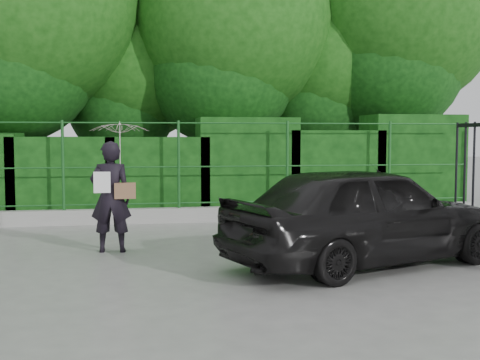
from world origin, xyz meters
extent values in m
plane|color=gray|center=(0.00, 0.00, 0.00)|extent=(80.00, 80.00, 0.00)
cube|color=#9E9E99|center=(0.00, 4.50, 0.15)|extent=(14.00, 0.25, 0.30)
cylinder|color=#19511D|center=(-1.90, 4.50, 1.20)|extent=(0.06, 0.06, 1.80)
cylinder|color=#19511D|center=(0.40, 4.50, 1.20)|extent=(0.06, 0.06, 1.80)
cylinder|color=#19511D|center=(2.70, 4.50, 1.20)|extent=(0.06, 0.06, 1.80)
cylinder|color=#19511D|center=(5.00, 4.50, 1.20)|extent=(0.06, 0.06, 1.80)
cylinder|color=#19511D|center=(0.00, 4.50, 0.40)|extent=(13.60, 0.03, 0.03)
cylinder|color=#19511D|center=(0.00, 4.50, 1.15)|extent=(13.60, 0.03, 0.03)
cylinder|color=#19511D|center=(0.00, 4.50, 2.05)|extent=(13.60, 0.03, 0.03)
cube|color=black|center=(-2.00, 5.50, 0.88)|extent=(2.20, 1.20, 1.77)
cube|color=black|center=(0.00, 5.50, 0.88)|extent=(2.20, 1.20, 1.76)
cube|color=black|center=(2.00, 5.50, 1.10)|extent=(2.20, 1.20, 2.19)
cube|color=black|center=(4.00, 5.50, 0.96)|extent=(2.20, 1.20, 1.91)
cube|color=black|center=(6.00, 5.50, 1.14)|extent=(2.20, 1.20, 2.28)
cylinder|color=black|center=(-3.00, 7.20, 2.25)|extent=(0.36, 0.36, 4.50)
sphere|color=#14470F|center=(-3.00, 7.20, 4.95)|extent=(5.40, 5.40, 5.40)
cylinder|color=black|center=(-0.50, 8.50, 1.62)|extent=(0.36, 0.36, 3.25)
sphere|color=#14470F|center=(-0.50, 8.50, 3.58)|extent=(3.90, 3.90, 3.90)
cylinder|color=black|center=(2.00, 7.50, 2.12)|extent=(0.36, 0.36, 4.25)
sphere|color=#14470F|center=(2.00, 7.50, 4.68)|extent=(5.10, 5.10, 5.10)
cylinder|color=black|center=(4.50, 8.20, 1.75)|extent=(0.36, 0.36, 3.50)
sphere|color=#14470F|center=(4.50, 8.20, 3.85)|extent=(4.20, 4.20, 4.20)
cylinder|color=black|center=(6.50, 7.80, 2.38)|extent=(0.36, 0.36, 4.75)
sphere|color=#14470F|center=(6.50, 7.80, 5.23)|extent=(5.70, 5.70, 5.70)
cylinder|color=black|center=(4.60, 0.50, 1.05)|extent=(0.04, 0.04, 1.90)
cylinder|color=black|center=(4.60, 0.75, 1.05)|extent=(0.04, 0.04, 1.90)
cylinder|color=black|center=(4.60, 1.00, 1.05)|extent=(0.04, 0.04, 1.90)
imported|color=black|center=(-0.85, 1.48, 0.85)|extent=(0.65, 0.45, 1.71)
imported|color=silver|center=(-0.70, 1.53, 1.60)|extent=(0.90, 0.92, 0.82)
cube|color=brown|center=(-0.63, 1.40, 0.95)|extent=(0.32, 0.15, 0.24)
cube|color=white|center=(-0.97, 1.36, 1.09)|extent=(0.25, 0.02, 0.32)
imported|color=black|center=(2.67, -0.07, 0.71)|extent=(4.47, 2.97, 1.41)
camera|label=1|loc=(-0.45, -7.88, 1.78)|focal=45.00mm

